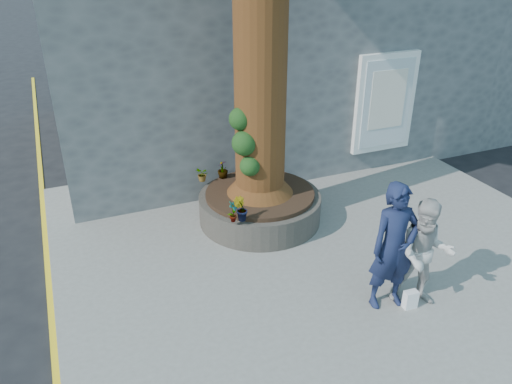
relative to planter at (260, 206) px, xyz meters
name	(u,v)px	position (x,y,z in m)	size (l,w,h in m)	color
ground	(263,295)	(-0.80, -2.00, -0.41)	(120.00, 120.00, 0.00)	black
pavement	(317,240)	(0.70, -1.00, -0.35)	(9.00, 8.00, 0.12)	slate
yellow_line	(51,306)	(-3.85, -1.00, -0.41)	(0.10, 30.00, 0.01)	yellow
stone_shop	(242,15)	(1.70, 5.20, 2.75)	(10.30, 8.30, 6.30)	#4E5153
neighbour_shop	(475,7)	(9.70, 5.20, 2.59)	(6.00, 8.00, 6.00)	#4E5153
planter	(260,206)	(0.00, 0.00, 0.00)	(2.30, 2.30, 0.60)	black
man	(394,247)	(0.76, -2.99, 0.68)	(0.71, 0.47, 1.95)	#161D3C
woman	(425,254)	(1.20, -3.14, 0.55)	(0.82, 0.64, 1.68)	#B3AFAB
shopping_bag	(410,299)	(1.01, -3.21, -0.15)	(0.20, 0.12, 0.28)	white
plant_a	(233,212)	(-0.85, -0.85, 0.50)	(0.20, 0.13, 0.38)	gray
plant_b	(241,209)	(-0.71, -0.85, 0.52)	(0.23, 0.22, 0.42)	gray
plant_c	(223,169)	(-0.43, 0.85, 0.49)	(0.20, 0.20, 0.36)	gray
plant_d	(203,174)	(-0.85, 0.85, 0.45)	(0.26, 0.23, 0.29)	gray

